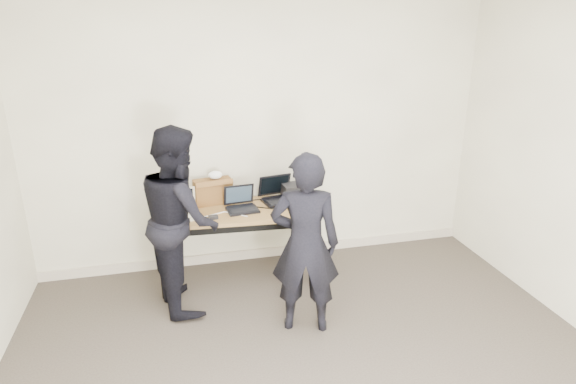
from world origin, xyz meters
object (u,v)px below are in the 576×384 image
object	(u,v)px
laptop_beige	(181,211)
leather_satchel	(213,191)
person_observer	(180,219)
laptop_center	(241,204)
laptop_right	(278,195)
desk	(235,216)
person_typist	(305,244)
equipment_box	(295,191)

from	to	relation	value
laptop_beige	leather_satchel	bearing A→B (deg)	32.80
laptop_beige	person_observer	distance (m)	0.27
laptop_center	person_observer	bearing A→B (deg)	-157.71
person_observer	laptop_right	bearing A→B (deg)	-75.76
desk	person_observer	distance (m)	0.61
laptop_center	person_typist	size ratio (longest dim) A/B	0.21
laptop_right	equipment_box	size ratio (longest dim) A/B	1.57
laptop_beige	person_observer	size ratio (longest dim) A/B	0.20
person_typist	person_observer	xyz separation A→B (m)	(-0.94, 0.62, 0.06)
laptop_center	person_typist	bearing A→B (deg)	-74.12
laptop_center	leather_satchel	bearing A→B (deg)	131.23
laptop_center	person_typist	distance (m)	0.99
laptop_center	equipment_box	distance (m)	0.60
equipment_box	laptop_beige	bearing A→B (deg)	-168.87
desk	laptop_right	distance (m)	0.49
laptop_beige	person_observer	xyz separation A→B (m)	(-0.02, -0.27, 0.04)
desk	equipment_box	size ratio (longest dim) A/B	6.27
equipment_box	person_typist	distance (m)	1.13
laptop_center	equipment_box	bearing A→B (deg)	12.32
laptop_center	laptop_right	distance (m)	0.42
laptop_right	person_typist	size ratio (longest dim) A/B	0.26
leather_satchel	person_typist	world-z (taller)	person_typist
laptop_center	person_typist	xyz separation A→B (m)	(0.37, -0.92, -0.02)
laptop_beige	person_typist	bearing A→B (deg)	-50.61
laptop_beige	leather_satchel	world-z (taller)	leather_satchel
person_typist	desk	bearing A→B (deg)	-49.70
laptop_center	person_typist	world-z (taller)	person_typist
laptop_right	leather_satchel	size ratio (longest dim) A/B	1.00
desk	laptop_center	size ratio (longest dim) A/B	4.94
desk	laptop_right	size ratio (longest dim) A/B	4.00
laptop_beige	equipment_box	distance (m)	1.14
leather_satchel	equipment_box	xyz separation A→B (m)	(0.81, -0.04, -0.06)
laptop_right	laptop_beige	bearing A→B (deg)	-180.00
laptop_right	laptop_center	bearing A→B (deg)	-170.40
desk	person_typist	bearing A→B (deg)	-61.50
person_observer	person_typist	bearing A→B (deg)	-134.31
desk	laptop_right	world-z (taller)	laptop_right
leather_satchel	person_typist	size ratio (longest dim) A/B	0.26
desk	laptop_center	bearing A→B (deg)	9.08
laptop_beige	desk	bearing A→B (deg)	-3.11
laptop_center	laptop_right	bearing A→B (deg)	14.69
desk	person_typist	size ratio (longest dim) A/B	1.03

